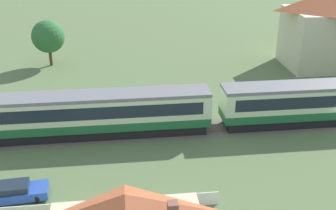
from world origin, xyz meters
The scene contains 5 objects.
passenger_train centered at (-11.86, 0.89, 2.25)m, with size 84.37×2.98×4.06m.
railway_track centered at (-17.05, 0.89, 0.01)m, with size 143.03×3.60×0.04m.
station_house_terracotta_roof centered at (6.05, 16.82, 5.17)m, with size 10.80×8.51×10.03m.
parked_car_blue centered at (-28.62, -8.11, 0.61)m, with size 4.73×2.10×1.28m.
yard_tree_0 centered at (-29.87, 21.34, 3.94)m, with size 4.28×4.28×6.10m.
Camera 1 is at (-20.74, -33.76, 18.56)m, focal length 45.00 mm.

